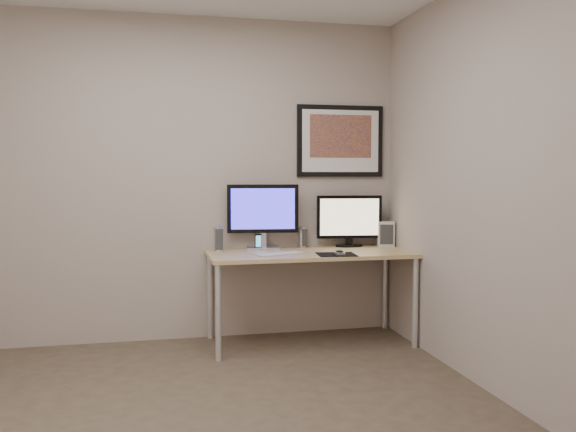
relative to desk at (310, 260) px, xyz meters
name	(u,v)px	position (x,y,z in m)	size (l,w,h in m)	color
floor	(195,420)	(-1.00, -1.35, -0.66)	(3.60, 3.60, 0.00)	#47392C
room	(187,124)	(-1.00, -0.90, 0.98)	(3.60, 3.60, 3.60)	white
desk	(310,260)	(0.00, 0.00, 0.00)	(1.60, 0.70, 0.73)	#A0804D
framed_art	(340,141)	(0.35, 0.33, 0.96)	(0.75, 0.04, 0.60)	black
monitor_large	(263,213)	(-0.33, 0.25, 0.36)	(0.58, 0.22, 0.53)	silver
monitor_tv	(349,219)	(0.41, 0.25, 0.30)	(0.55, 0.16, 0.43)	black
speaker_left	(218,239)	(-0.70, 0.18, 0.16)	(0.08, 0.08, 0.20)	silver
speaker_right	(302,237)	(0.01, 0.30, 0.15)	(0.07, 0.07, 0.17)	silver
phone_dock	(258,242)	(-0.38, 0.20, 0.13)	(0.06, 0.06, 0.13)	black
keyboard	(281,254)	(-0.26, -0.13, 0.07)	(0.38, 0.10, 0.01)	silver
mousepad	(336,254)	(0.15, -0.21, 0.07)	(0.29, 0.26, 0.00)	black
mouse	(340,252)	(0.17, -0.23, 0.09)	(0.06, 0.11, 0.04)	black
fan_unit	(386,234)	(0.72, 0.22, 0.17)	(0.14, 0.10, 0.21)	silver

